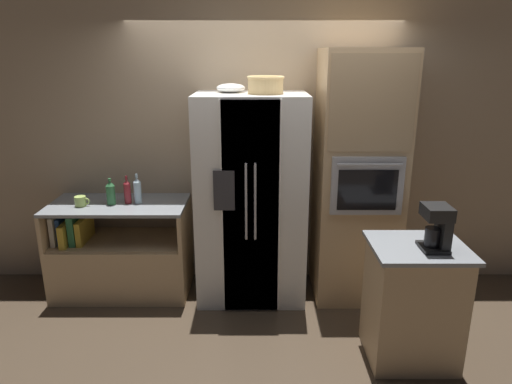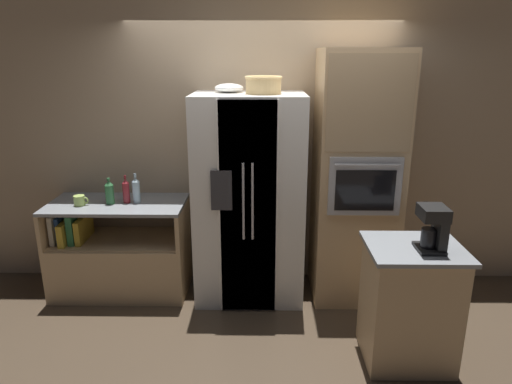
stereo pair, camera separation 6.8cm
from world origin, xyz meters
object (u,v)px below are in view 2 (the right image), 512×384
Objects in this scene: bottle_tall at (110,192)px; coffee_maker at (435,227)px; mug at (80,200)px; bottle_wide at (127,191)px; bottle_short at (137,190)px; fruit_bowl at (229,88)px; wicker_basket at (264,84)px; wall_oven at (357,179)px; refrigerator at (250,199)px.

coffee_maker is at bearing -22.20° from bottle_tall.
bottle_wide is at bearing 11.43° from mug.
bottle_short is 0.88× the size of coffee_maker.
fruit_bowl is 1.44m from bottle_tall.
wicker_basket is 1.96m from mug.
wall_oven is 8.64× the size of bottle_wide.
coffee_maker is (1.17, -1.01, -0.88)m from wicker_basket.
fruit_bowl is at bearing 156.69° from wicker_basket.
bottle_wide is (-0.09, -0.01, -0.01)m from bottle_short.
mug is at bearing -168.57° from bottle_wide.
bottle_tall is (-2.24, -0.01, -0.13)m from wall_oven.
refrigerator reaches higher than coffee_maker.
refrigerator is 6.78× the size of bottle_short.
wicker_basket is (0.12, -0.03, 1.02)m from refrigerator.
wall_oven reaches higher than bottle_wide.
fruit_bowl is 0.79× the size of coffee_maker.
refrigerator is 5.96× the size of coffee_maker.
bottle_wide is at bearing 156.02° from coffee_maker.
bottle_short is 0.51m from mug.
bottle_wide is at bearing -176.70° from fruit_bowl.
bottle_tall is at bearing 178.23° from wicker_basket.
bottle_tall is 0.24m from bottle_short.
bottle_short is (0.24, 0.04, 0.01)m from bottle_tall.
wicker_basket reaches higher than coffee_maker.
wall_oven is at bearing 107.24° from coffee_maker.
coffee_maker is at bearing -24.96° from bottle_short.
refrigerator is at bearing -2.73° from bottle_short.
refrigerator is 7.22× the size of bottle_wide.
wicker_basket is 0.33m from fruit_bowl.
bottle_short is at bearing 4.59° from bottle_wide.
bottle_short is at bearing 10.20° from mug.
mug is at bearing -169.80° from bottle_short.
wicker_basket reaches higher than fruit_bowl.
fruit_bowl is 2.04m from coffee_maker.
fruit_bowl is 1.86× the size of mug.
bottle_wide is (-1.14, 0.04, 0.06)m from refrigerator.
bottle_tall is 0.27m from mug.
wicker_basket is 2.34× the size of mug.
mug is (-2.51, -0.06, -0.20)m from wall_oven.
wicker_basket is at bearing -23.31° from fruit_bowl.
bottle_short reaches higher than mug.
refrigerator is 6.02× the size of wicker_basket.
mug is (-1.67, -0.01, -1.03)m from wicker_basket.
refrigerator is at bearing -178.81° from wall_oven.
wall_oven reaches higher than refrigerator.
refrigerator is 0.98m from wall_oven.
fruit_bowl is at bearing 142.28° from coffee_maker.
wicker_basket is 1.20× the size of bottle_wide.
wicker_basket is 1.29× the size of bottle_tall.
refrigerator is 0.84× the size of wall_oven.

